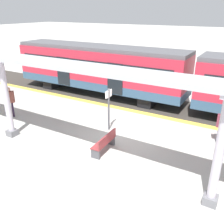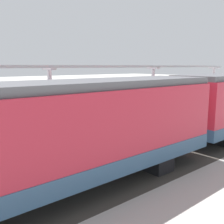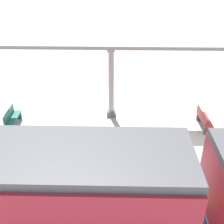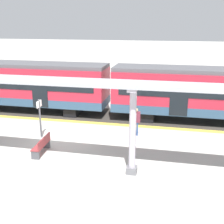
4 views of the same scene
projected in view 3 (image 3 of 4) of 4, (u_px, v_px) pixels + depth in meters
name	position (u px, v px, depth m)	size (l,w,h in m)	color
ground_plane	(213.00, 149.00, 13.34)	(176.00, 176.00, 0.00)	#ACABA3
canopy_pillar_third	(111.00, 83.00, 14.95)	(1.10, 0.44, 3.81)	slate
canopy_beam	(210.00, 45.00, 13.89)	(1.20, 29.71, 0.16)	#A8AAB2
bench_near_end	(12.00, 118.00, 14.83)	(1.51, 0.48, 0.86)	#2C7165
bench_far_end	(203.00, 119.00, 14.70)	(1.52, 0.50, 0.86)	maroon
passenger_waiting_near_edge	(119.00, 150.00, 11.60)	(0.27, 0.49, 1.63)	#365184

